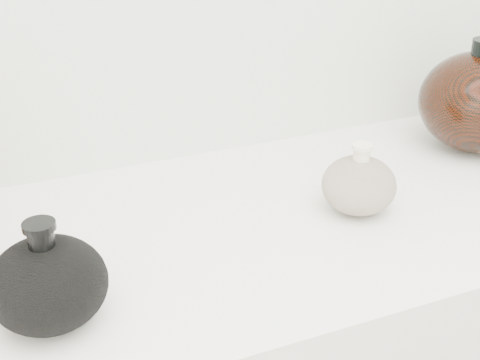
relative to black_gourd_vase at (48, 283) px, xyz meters
name	(u,v)px	position (x,y,z in m)	size (l,w,h in m)	color
black_gourd_vase	(48,283)	(0.00, 0.00, 0.00)	(0.16, 0.16, 0.13)	black
cream_gourd_vase	(359,185)	(0.45, 0.08, -0.01)	(0.14, 0.14, 0.11)	beige
right_round_pot	(478,101)	(0.76, 0.20, 0.03)	(0.21, 0.21, 0.19)	black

